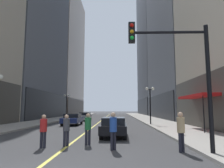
{
  "coord_description": "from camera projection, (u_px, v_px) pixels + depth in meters",
  "views": [
    {
      "loc": [
        2.56,
        -5.1,
        1.92
      ],
      "look_at": [
        1.71,
        27.94,
        5.96
      ],
      "focal_mm": 32.34,
      "sensor_mm": 36.0,
      "label": 1
    }
  ],
  "objects": [
    {
      "name": "ground_plane",
      "position": [
        104.0,
        118.0,
        39.62
      ],
      "size": [
        200.0,
        200.0,
        0.0
      ],
      "primitive_type": "plane",
      "color": "#38383A"
    },
    {
      "name": "sidewalk_left",
      "position": [
        63.0,
        118.0,
        39.84
      ],
      "size": [
        4.5,
        78.0,
        0.15
      ],
      "primitive_type": "cube",
      "color": "#9E9991",
      "rests_on": "ground"
    },
    {
      "name": "sidewalk_right",
      "position": [
        146.0,
        118.0,
        39.42
      ],
      "size": [
        4.5,
        78.0,
        0.15
      ],
      "primitive_type": "cube",
      "color": "#9E9991",
      "rests_on": "ground"
    },
    {
      "name": "lane_centre_stripe",
      "position": [
        104.0,
        118.0,
        39.63
      ],
      "size": [
        0.16,
        70.0,
        0.01
      ],
      "primitive_type": "cube",
      "color": "#E5D64C",
      "rests_on": "ground"
    },
    {
      "name": "building_left_mid",
      "position": [
        20.0,
        6.0,
        42.41
      ],
      "size": [
        14.86,
        24.0,
        46.72
      ],
      "color": "slate",
      "rests_on": "ground"
    },
    {
      "name": "building_left_far",
      "position": [
        60.0,
        53.0,
        67.34
      ],
      "size": [
        12.25,
        26.0,
        41.18
      ],
      "color": "gray",
      "rests_on": "ground"
    },
    {
      "name": "building_right_mid",
      "position": [
        188.0,
        25.0,
        40.97
      ],
      "size": [
        13.3,
        24.0,
        37.75
      ],
      "color": "slate",
      "rests_on": "ground"
    },
    {
      "name": "storefront_awning_right",
      "position": [
        197.0,
        96.0,
        17.91
      ],
      "size": [
        1.6,
        5.92,
        3.12
      ],
      "color": "#B21414",
      "rests_on": "ground"
    },
    {
      "name": "car_black",
      "position": [
        114.0,
        126.0,
        13.84
      ],
      "size": [
        1.79,
        4.13,
        1.32
      ],
      "color": "black",
      "rests_on": "ground"
    },
    {
      "name": "car_navy",
      "position": [
        72.0,
        119.0,
        23.81
      ],
      "size": [
        1.92,
        4.17,
        1.32
      ],
      "color": "#141E4C",
      "rests_on": "ground"
    },
    {
      "name": "car_grey",
      "position": [
        85.0,
        116.0,
        32.47
      ],
      "size": [
        1.92,
        4.55,
        1.32
      ],
      "color": "slate",
      "rests_on": "ground"
    },
    {
      "name": "pedestrian_in_green_parka",
      "position": [
        88.0,
        127.0,
        10.76
      ],
      "size": [
        0.39,
        0.39,
        1.66
      ],
      "color": "black",
      "rests_on": "ground"
    },
    {
      "name": "pedestrian_in_red_jacket",
      "position": [
        43.0,
        129.0,
        9.96
      ],
      "size": [
        0.34,
        0.34,
        1.62
      ],
      "color": "black",
      "rests_on": "ground"
    },
    {
      "name": "pedestrian_with_orange_bag",
      "position": [
        66.0,
        128.0,
        10.38
      ],
      "size": [
        0.46,
        0.46,
        1.61
      ],
      "color": "black",
      "rests_on": "ground"
    },
    {
      "name": "pedestrian_in_tan_trench",
      "position": [
        181.0,
        129.0,
        8.98
      ],
      "size": [
        0.47,
        0.47,
        1.76
      ],
      "color": "black",
      "rests_on": "ground"
    },
    {
      "name": "pedestrian_in_blue_hoodie",
      "position": [
        113.0,
        128.0,
        9.45
      ],
      "size": [
        0.48,
        0.48,
        1.74
      ],
      "color": "black",
      "rests_on": "ground"
    },
    {
      "name": "traffic_light_near_right",
      "position": [
        183.0,
        65.0,
        8.53
      ],
      "size": [
        3.43,
        0.35,
        5.65
      ],
      "color": "black",
      "rests_on": "ground"
    },
    {
      "name": "street_lamp_left_far",
      "position": [
        67.0,
        101.0,
        35.62
      ],
      "size": [
        1.06,
        0.36,
        4.43
      ],
      "color": "black",
      "rests_on": "ground"
    },
    {
      "name": "street_lamp_right_mid",
      "position": [
        150.0,
        97.0,
        23.51
      ],
      "size": [
        1.06,
        0.36,
        4.43
      ],
      "color": "black",
      "rests_on": "ground"
    },
    {
      "name": "fire_hydrant_right",
      "position": [
        180.0,
        131.0,
        13.86
      ],
      "size": [
        0.28,
        0.28,
        0.8
      ],
      "primitive_type": "cylinder",
      "color": "red",
      "rests_on": "ground"
    }
  ]
}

